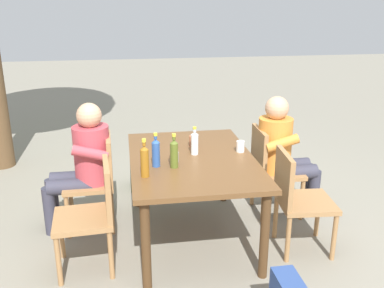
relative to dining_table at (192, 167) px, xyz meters
name	(u,v)px	position (x,y,z in m)	size (l,w,h in m)	color
ground_plane	(192,236)	(0.00, 0.00, -0.67)	(24.00, 24.00, 0.00)	gray
dining_table	(192,167)	(0.00, 0.00, 0.00)	(1.51, 1.04, 0.76)	brown
chair_far_right	(97,177)	(0.34, 0.82, -0.18)	(0.45, 0.45, 0.87)	#A37547
chair_near_right	(270,166)	(0.34, -0.82, -0.18)	(0.45, 0.45, 0.87)	#A37547
chair_far_left	(93,211)	(-0.33, 0.82, -0.18)	(0.47, 0.47, 0.87)	#A37547
chair_near_left	(297,196)	(-0.33, -0.82, -0.18)	(0.47, 0.47, 0.87)	#A37547
person_in_white_shirt	(84,160)	(0.34, 0.93, -0.01)	(0.47, 0.61, 1.18)	#B7424C
person_in_plaid_shirt	(282,150)	(0.34, -0.93, -0.01)	(0.47, 0.61, 1.18)	orange
bottle_clear	(195,143)	(0.08, -0.03, 0.20)	(0.06, 0.06, 0.25)	white
bottle_blue	(156,152)	(-0.16, 0.31, 0.21)	(0.06, 0.06, 0.28)	#2D56A3
bottle_olive	(174,153)	(-0.20, 0.17, 0.21)	(0.06, 0.06, 0.28)	#566623
bottle_amber	(145,160)	(-0.35, 0.41, 0.22)	(0.06, 0.06, 0.30)	#996019
cup_white	(240,146)	(0.08, -0.44, 0.14)	(0.07, 0.07, 0.10)	white
cup_steel	(174,157)	(-0.09, 0.16, 0.13)	(0.07, 0.07, 0.09)	#B2B7BC
cup_terracotta	(193,141)	(0.29, -0.06, 0.14)	(0.07, 0.07, 0.10)	#BC6B47
backpack_by_far_side	(138,168)	(1.15, 0.43, -0.44)	(0.30, 0.21, 0.47)	#47663D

